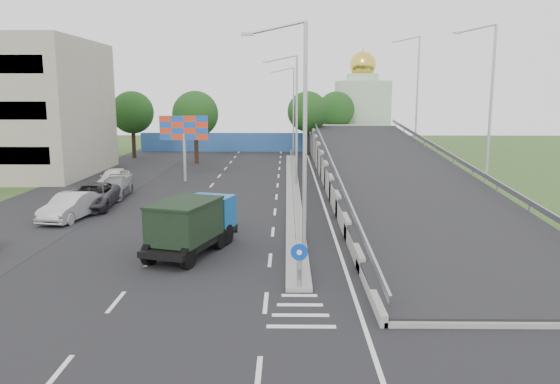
{
  "coord_description": "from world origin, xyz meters",
  "views": [
    {
      "loc": [
        -0.47,
        -17.2,
        7.29
      ],
      "look_at": [
        -0.82,
        10.96,
        2.2
      ],
      "focal_mm": 35.0,
      "sensor_mm": 36.0,
      "label": 1
    }
  ],
  "objects_px": {
    "parked_car_e": "(114,178)",
    "lamp_post_far": "(292,107)",
    "lamp_post_near": "(300,129)",
    "lamp_post_mid": "(294,113)",
    "dump_truck": "(193,223)",
    "parked_car_b": "(71,207)",
    "billboard": "(184,132)",
    "sign_bollard": "(299,265)",
    "parked_car_c": "(92,196)",
    "church": "(362,108)",
    "parked_car_d": "(114,188)"
  },
  "relations": [
    {
      "from": "parked_car_d",
      "to": "parked_car_e",
      "type": "distance_m",
      "value": 4.43
    },
    {
      "from": "lamp_post_mid",
      "to": "parked_car_e",
      "type": "distance_m",
      "value": 15.1
    },
    {
      "from": "church",
      "to": "dump_truck",
      "type": "bearing_deg",
      "value": -105.67
    },
    {
      "from": "dump_truck",
      "to": "lamp_post_far",
      "type": "bearing_deg",
      "value": 100.35
    },
    {
      "from": "lamp_post_mid",
      "to": "dump_truck",
      "type": "height_order",
      "value": "lamp_post_mid"
    },
    {
      "from": "sign_bollard",
      "to": "parked_car_b",
      "type": "relative_size",
      "value": 0.35
    },
    {
      "from": "parked_car_c",
      "to": "church",
      "type": "bearing_deg",
      "value": 56.79
    },
    {
      "from": "sign_bollard",
      "to": "lamp_post_mid",
      "type": "distance_m",
      "value": 24.3
    },
    {
      "from": "lamp_post_mid",
      "to": "church",
      "type": "height_order",
      "value": "church"
    },
    {
      "from": "lamp_post_mid",
      "to": "dump_truck",
      "type": "distance_m",
      "value": 19.9
    },
    {
      "from": "dump_truck",
      "to": "parked_car_b",
      "type": "bearing_deg",
      "value": 158.89
    },
    {
      "from": "lamp_post_far",
      "to": "parked_car_b",
      "type": "height_order",
      "value": "lamp_post_far"
    },
    {
      "from": "church",
      "to": "parked_car_e",
      "type": "height_order",
      "value": "church"
    },
    {
      "from": "sign_bollard",
      "to": "dump_truck",
      "type": "distance_m",
      "value": 6.98
    },
    {
      "from": "sign_bollard",
      "to": "parked_car_c",
      "type": "bearing_deg",
      "value": 131.1
    },
    {
      "from": "sign_bollard",
      "to": "parked_car_b",
      "type": "xyz_separation_m",
      "value": [
        -13.11,
        11.69,
        -0.25
      ]
    },
    {
      "from": "lamp_post_near",
      "to": "parked_car_b",
      "type": "distance_m",
      "value": 16.18
    },
    {
      "from": "dump_truck",
      "to": "sign_bollard",
      "type": "bearing_deg",
      "value": -28.81
    },
    {
      "from": "parked_car_b",
      "to": "parked_car_c",
      "type": "xyz_separation_m",
      "value": [
        0.14,
        3.17,
        0.01
      ]
    },
    {
      "from": "sign_bollard",
      "to": "lamp_post_mid",
      "type": "height_order",
      "value": "lamp_post_mid"
    },
    {
      "from": "billboard",
      "to": "parked_car_e",
      "type": "height_order",
      "value": "billboard"
    },
    {
      "from": "parked_car_b",
      "to": "parked_car_c",
      "type": "distance_m",
      "value": 3.18
    },
    {
      "from": "parked_car_e",
      "to": "parked_car_c",
      "type": "bearing_deg",
      "value": -83.36
    },
    {
      "from": "parked_car_b",
      "to": "parked_car_d",
      "type": "distance_m",
      "value": 7.01
    },
    {
      "from": "parked_car_c",
      "to": "parked_car_e",
      "type": "height_order",
      "value": "parked_car_c"
    },
    {
      "from": "lamp_post_mid",
      "to": "lamp_post_near",
      "type": "bearing_deg",
      "value": -90.0
    },
    {
      "from": "sign_bollard",
      "to": "billboard",
      "type": "height_order",
      "value": "billboard"
    },
    {
      "from": "parked_car_c",
      "to": "parked_car_e",
      "type": "relative_size",
      "value": 1.3
    },
    {
      "from": "lamp_post_mid",
      "to": "parked_car_b",
      "type": "height_order",
      "value": "lamp_post_mid"
    },
    {
      "from": "parked_car_b",
      "to": "parked_car_e",
      "type": "height_order",
      "value": "parked_car_b"
    },
    {
      "from": "sign_bollard",
      "to": "lamp_post_near",
      "type": "xyz_separation_m",
      "value": [
        0.11,
        3.83,
        4.77
      ]
    },
    {
      "from": "lamp_post_near",
      "to": "parked_car_e",
      "type": "distance_m",
      "value": 24.33
    },
    {
      "from": "sign_bollard",
      "to": "parked_car_d",
      "type": "height_order",
      "value": "sign_bollard"
    },
    {
      "from": "dump_truck",
      "to": "parked_car_c",
      "type": "distance_m",
      "value": 12.78
    },
    {
      "from": "billboard",
      "to": "parked_car_e",
      "type": "distance_m",
      "value": 6.8
    },
    {
      "from": "lamp_post_mid",
      "to": "lamp_post_far",
      "type": "distance_m",
      "value": 20.0
    },
    {
      "from": "church",
      "to": "parked_car_c",
      "type": "height_order",
      "value": "church"
    },
    {
      "from": "lamp_post_near",
      "to": "lamp_post_far",
      "type": "distance_m",
      "value": 40.0
    },
    {
      "from": "lamp_post_far",
      "to": "dump_truck",
      "type": "xyz_separation_m",
      "value": [
        -4.92,
        -38.78,
        -4.38
      ]
    },
    {
      "from": "church",
      "to": "parked_car_d",
      "type": "xyz_separation_m",
      "value": [
        -22.75,
        -39.13,
        -4.61
      ]
    },
    {
      "from": "church",
      "to": "parked_car_b",
      "type": "xyz_separation_m",
      "value": [
        -23.11,
        -46.13,
        -4.52
      ]
    },
    {
      "from": "parked_car_e",
      "to": "lamp_post_far",
      "type": "bearing_deg",
      "value": 54.49
    },
    {
      "from": "parked_car_b",
      "to": "parked_car_e",
      "type": "bearing_deg",
      "value": 104.29
    },
    {
      "from": "lamp_post_near",
      "to": "lamp_post_far",
      "type": "bearing_deg",
      "value": 90.0
    },
    {
      "from": "parked_car_e",
      "to": "church",
      "type": "bearing_deg",
      "value": 54.06
    },
    {
      "from": "lamp_post_near",
      "to": "parked_car_d",
      "type": "relative_size",
      "value": 2.11
    },
    {
      "from": "parked_car_b",
      "to": "parked_car_c",
      "type": "relative_size",
      "value": 0.83
    },
    {
      "from": "lamp_post_far",
      "to": "church",
      "type": "distance_m",
      "value": 17.15
    },
    {
      "from": "sign_bollard",
      "to": "parked_car_b",
      "type": "height_order",
      "value": "sign_bollard"
    },
    {
      "from": "billboard",
      "to": "dump_truck",
      "type": "bearing_deg",
      "value": -78.59
    }
  ]
}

